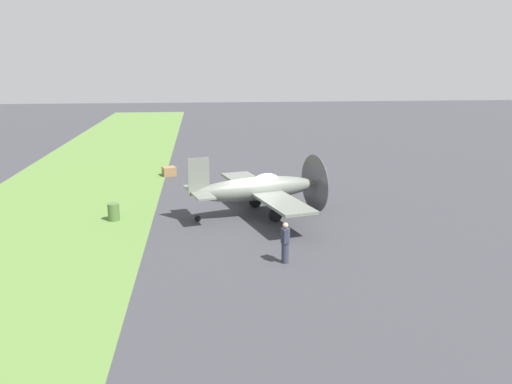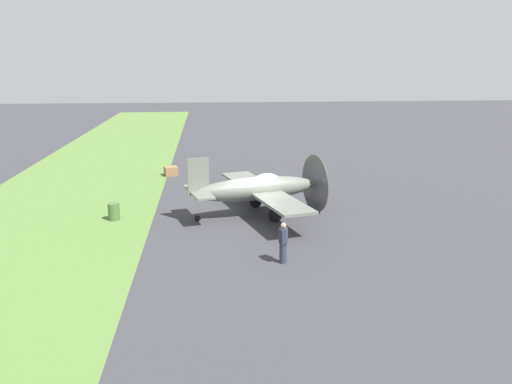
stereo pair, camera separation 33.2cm
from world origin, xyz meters
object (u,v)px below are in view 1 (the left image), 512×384
fuel_drum (114,212)px  airplane_lead (259,189)px  supply_crate (169,171)px  ground_crew_chief (285,242)px

fuel_drum → airplane_lead: bearing=91.7°
airplane_lead → supply_crate: airplane_lead is taller
ground_crew_chief → fuel_drum: size_ratio=1.92×
ground_crew_chief → supply_crate: 18.55m
ground_crew_chief → fuel_drum: (-6.79, -7.95, -0.46)m
supply_crate → fuel_drum: bearing=-11.8°
airplane_lead → supply_crate: (-10.64, -5.37, -1.14)m
airplane_lead → fuel_drum: bearing=-103.3°
airplane_lead → ground_crew_chief: airplane_lead is taller
airplane_lead → ground_crew_chief: 7.04m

